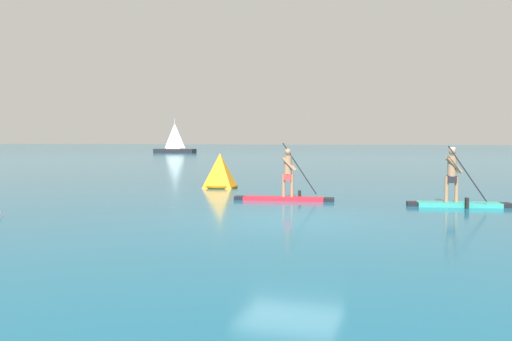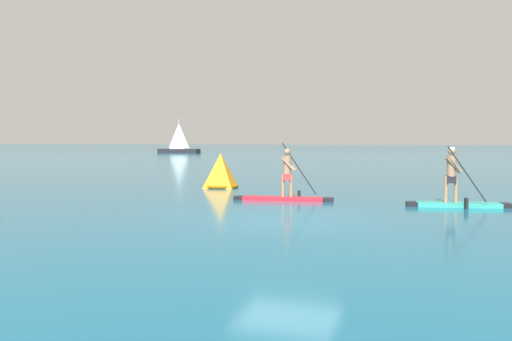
{
  "view_description": "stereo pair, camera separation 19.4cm",
  "coord_description": "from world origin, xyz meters",
  "px_view_note": "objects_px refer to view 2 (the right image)",
  "views": [
    {
      "loc": [
        3.15,
        -12.86,
        2.0
      ],
      "look_at": [
        -2.79,
        5.99,
        0.87
      ],
      "focal_mm": 37.49,
      "sensor_mm": 36.0,
      "label": 1
    },
    {
      "loc": [
        3.34,
        -12.8,
        2.0
      ],
      "look_at": [
        -2.79,
        5.99,
        0.87
      ],
      "focal_mm": 37.49,
      "sensor_mm": 36.0,
      "label": 2
    }
  ],
  "objects_px": {
    "paddleboarder_far_right": "(457,195)",
    "sailboat_left_horizon": "(179,149)",
    "paddleboarder_mid_center": "(285,190)",
    "race_marker_buoy": "(221,172)"
  },
  "relations": [
    {
      "from": "paddleboarder_mid_center",
      "to": "race_marker_buoy",
      "type": "height_order",
      "value": "paddleboarder_mid_center"
    },
    {
      "from": "paddleboarder_far_right",
      "to": "paddleboarder_mid_center",
      "type": "bearing_deg",
      "value": 170.07
    },
    {
      "from": "paddleboarder_mid_center",
      "to": "race_marker_buoy",
      "type": "bearing_deg",
      "value": 127.65
    },
    {
      "from": "sailboat_left_horizon",
      "to": "paddleboarder_far_right",
      "type": "bearing_deg",
      "value": 120.21
    },
    {
      "from": "paddleboarder_mid_center",
      "to": "sailboat_left_horizon",
      "type": "distance_m",
      "value": 66.72
    },
    {
      "from": "paddleboarder_far_right",
      "to": "sailboat_left_horizon",
      "type": "bearing_deg",
      "value": 113.28
    },
    {
      "from": "paddleboarder_mid_center",
      "to": "sailboat_left_horizon",
      "type": "height_order",
      "value": "sailboat_left_horizon"
    },
    {
      "from": "race_marker_buoy",
      "to": "paddleboarder_mid_center",
      "type": "bearing_deg",
      "value": -45.43
    },
    {
      "from": "paddleboarder_far_right",
      "to": "sailboat_left_horizon",
      "type": "xyz_separation_m",
      "value": [
        -37.95,
        58.21,
        0.25
      ]
    },
    {
      "from": "paddleboarder_far_right",
      "to": "race_marker_buoy",
      "type": "distance_m",
      "value": 9.99
    }
  ]
}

